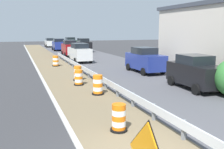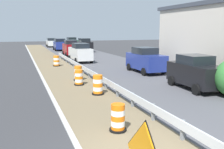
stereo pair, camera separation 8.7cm
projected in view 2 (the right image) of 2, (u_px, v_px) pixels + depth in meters
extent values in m
cube|color=silver|center=(181.00, 125.00, 8.42)|extent=(0.08, 54.10, 0.32)
cube|color=slate|center=(183.00, 130.00, 8.48)|extent=(0.12, 0.12, 0.70)
cube|color=slate|center=(153.00, 112.00, 10.33)|extent=(0.12, 0.12, 0.70)
cube|color=slate|center=(133.00, 100.00, 12.18)|extent=(0.12, 0.12, 0.70)
cube|color=slate|center=(117.00, 90.00, 14.04)|extent=(0.12, 0.12, 0.70)
cube|color=slate|center=(106.00, 83.00, 15.89)|extent=(0.12, 0.12, 0.70)
cube|color=slate|center=(97.00, 78.00, 17.74)|extent=(0.12, 0.12, 0.70)
cube|color=slate|center=(89.00, 73.00, 19.59)|extent=(0.12, 0.12, 0.70)
cube|color=slate|center=(83.00, 70.00, 21.44)|extent=(0.12, 0.12, 0.70)
cube|color=slate|center=(78.00, 66.00, 23.30)|extent=(0.12, 0.12, 0.70)
cube|color=slate|center=(73.00, 64.00, 25.15)|extent=(0.12, 0.12, 0.70)
cube|color=slate|center=(70.00, 61.00, 27.00)|extent=(0.12, 0.12, 0.70)
cube|color=slate|center=(66.00, 59.00, 28.85)|extent=(0.12, 0.12, 0.70)
cube|color=slate|center=(63.00, 58.00, 30.71)|extent=(0.12, 0.12, 0.70)
cube|color=slate|center=(61.00, 56.00, 32.56)|extent=(0.12, 0.12, 0.70)
cylinder|color=orange|center=(118.00, 128.00, 9.29)|extent=(0.51, 0.51, 0.20)
cylinder|color=white|center=(118.00, 123.00, 9.25)|extent=(0.51, 0.51, 0.20)
cylinder|color=orange|center=(118.00, 118.00, 9.22)|extent=(0.51, 0.51, 0.20)
cylinder|color=white|center=(118.00, 112.00, 9.18)|extent=(0.51, 0.51, 0.20)
cylinder|color=orange|center=(118.00, 107.00, 9.15)|extent=(0.51, 0.51, 0.20)
cylinder|color=black|center=(118.00, 130.00, 9.30)|extent=(0.63, 0.63, 0.08)
cylinder|color=orange|center=(98.00, 92.00, 14.56)|extent=(0.55, 0.55, 0.23)
cylinder|color=white|center=(98.00, 89.00, 14.52)|extent=(0.55, 0.55, 0.23)
cylinder|color=orange|center=(98.00, 85.00, 14.48)|extent=(0.55, 0.55, 0.23)
cylinder|color=white|center=(98.00, 81.00, 14.44)|extent=(0.55, 0.55, 0.23)
cylinder|color=orange|center=(98.00, 77.00, 14.40)|extent=(0.55, 0.55, 0.23)
cylinder|color=black|center=(98.00, 94.00, 14.57)|extent=(0.69, 0.69, 0.08)
cylinder|color=orange|center=(79.00, 83.00, 17.04)|extent=(0.52, 0.52, 0.21)
cylinder|color=white|center=(79.00, 80.00, 17.01)|extent=(0.52, 0.52, 0.21)
cylinder|color=orange|center=(79.00, 77.00, 16.97)|extent=(0.52, 0.52, 0.21)
cylinder|color=white|center=(79.00, 74.00, 16.93)|extent=(0.52, 0.52, 0.21)
cylinder|color=orange|center=(79.00, 71.00, 16.90)|extent=(0.52, 0.52, 0.21)
cylinder|color=black|center=(79.00, 84.00, 17.05)|extent=(0.65, 0.65, 0.08)
cylinder|color=orange|center=(78.00, 79.00, 18.60)|extent=(0.55, 0.55, 0.21)
cylinder|color=white|center=(78.00, 76.00, 18.57)|extent=(0.55, 0.55, 0.21)
cylinder|color=orange|center=(78.00, 73.00, 18.53)|extent=(0.55, 0.55, 0.21)
cylinder|color=white|center=(78.00, 70.00, 18.49)|extent=(0.55, 0.55, 0.21)
cylinder|color=orange|center=(78.00, 67.00, 18.45)|extent=(0.55, 0.55, 0.21)
cylinder|color=black|center=(78.00, 80.00, 18.62)|extent=(0.68, 0.68, 0.08)
cylinder|color=orange|center=(57.00, 65.00, 25.96)|extent=(0.59, 0.59, 0.21)
cylinder|color=white|center=(57.00, 63.00, 25.92)|extent=(0.59, 0.59, 0.21)
cylinder|color=orange|center=(56.00, 61.00, 25.89)|extent=(0.59, 0.59, 0.21)
cylinder|color=white|center=(56.00, 59.00, 25.85)|extent=(0.59, 0.59, 0.21)
cylinder|color=orange|center=(56.00, 57.00, 25.81)|extent=(0.59, 0.59, 0.21)
cylinder|color=black|center=(57.00, 66.00, 25.97)|extent=(0.73, 0.73, 0.08)
cube|color=silver|center=(51.00, 43.00, 55.17)|extent=(1.86, 4.43, 1.05)
cube|color=black|center=(51.00, 39.00, 54.86)|extent=(1.67, 2.04, 0.56)
cylinder|color=black|center=(46.00, 45.00, 56.29)|extent=(0.22, 0.64, 0.64)
cylinder|color=black|center=(55.00, 45.00, 56.92)|extent=(0.22, 0.64, 0.64)
cylinder|color=black|center=(48.00, 46.00, 53.59)|extent=(0.22, 0.64, 0.64)
cylinder|color=black|center=(57.00, 46.00, 54.23)|extent=(0.22, 0.64, 0.64)
cube|color=navy|center=(146.00, 61.00, 22.01)|extent=(1.85, 4.43, 1.29)
cube|color=black|center=(145.00, 51.00, 22.01)|extent=(1.65, 2.05, 0.56)
cylinder|color=black|center=(163.00, 71.00, 21.09)|extent=(0.23, 0.64, 0.64)
cylinder|color=black|center=(144.00, 72.00, 20.46)|extent=(0.23, 0.64, 0.64)
cylinder|color=black|center=(147.00, 66.00, 23.78)|extent=(0.23, 0.64, 0.64)
cylinder|color=black|center=(129.00, 67.00, 23.15)|extent=(0.23, 0.64, 0.64)
cube|color=maroon|center=(71.00, 49.00, 36.02)|extent=(1.79, 4.17, 1.37)
cube|color=black|center=(71.00, 42.00, 35.70)|extent=(1.58, 1.93, 0.56)
cylinder|color=black|center=(63.00, 53.00, 37.14)|extent=(0.23, 0.64, 0.64)
cylinder|color=black|center=(75.00, 53.00, 37.69)|extent=(0.23, 0.64, 0.64)
cylinder|color=black|center=(66.00, 55.00, 34.60)|extent=(0.23, 0.64, 0.64)
cylinder|color=black|center=(78.00, 54.00, 35.15)|extent=(0.23, 0.64, 0.64)
cube|color=black|center=(85.00, 46.00, 43.40)|extent=(1.78, 4.76, 1.37)
cube|color=black|center=(84.00, 40.00, 43.40)|extent=(1.60, 2.19, 0.56)
cylinder|color=black|center=(92.00, 50.00, 42.36)|extent=(0.22, 0.64, 0.64)
cylinder|color=black|center=(82.00, 50.00, 41.76)|extent=(0.22, 0.64, 0.64)
cylinder|color=black|center=(87.00, 49.00, 45.27)|extent=(0.22, 0.64, 0.64)
cylinder|color=black|center=(78.00, 49.00, 44.67)|extent=(0.22, 0.64, 0.64)
cube|color=silver|center=(80.00, 54.00, 29.38)|extent=(1.87, 4.76, 1.28)
cube|color=black|center=(80.00, 46.00, 29.05)|extent=(1.63, 2.21, 0.56)
cylinder|color=black|center=(70.00, 58.00, 30.60)|extent=(0.24, 0.65, 0.64)
cylinder|color=black|center=(84.00, 57.00, 31.23)|extent=(0.24, 0.65, 0.64)
cylinder|color=black|center=(76.00, 61.00, 27.75)|extent=(0.24, 0.65, 0.64)
cylinder|color=black|center=(91.00, 60.00, 28.38)|extent=(0.24, 0.65, 0.64)
cube|color=black|center=(196.00, 74.00, 15.79)|extent=(1.95, 4.13, 1.24)
cube|color=black|center=(195.00, 59.00, 15.78)|extent=(1.68, 1.93, 0.56)
cylinder|color=black|center=(222.00, 87.00, 14.91)|extent=(0.24, 0.65, 0.64)
cylinder|color=black|center=(196.00, 90.00, 14.37)|extent=(0.24, 0.65, 0.64)
cylinder|color=black|center=(194.00, 79.00, 17.42)|extent=(0.24, 0.65, 0.64)
cylinder|color=black|center=(171.00, 81.00, 16.88)|extent=(0.24, 0.65, 0.64)
cube|color=navy|center=(60.00, 45.00, 45.72)|extent=(1.96, 4.44, 1.26)
cube|color=black|center=(60.00, 40.00, 45.40)|extent=(1.73, 2.06, 0.56)
cylinder|color=black|center=(54.00, 48.00, 46.88)|extent=(0.23, 0.64, 0.64)
cylinder|color=black|center=(64.00, 48.00, 47.48)|extent=(0.23, 0.64, 0.64)
cylinder|color=black|center=(56.00, 49.00, 44.17)|extent=(0.23, 0.64, 0.64)
cylinder|color=black|center=(66.00, 49.00, 44.78)|extent=(0.23, 0.64, 0.64)
cube|color=#195128|center=(72.00, 43.00, 52.44)|extent=(1.95, 4.14, 1.29)
cube|color=black|center=(71.00, 39.00, 52.42)|extent=(1.70, 1.93, 0.56)
cylinder|color=black|center=(78.00, 47.00, 51.66)|extent=(0.24, 0.65, 0.64)
cylinder|color=black|center=(69.00, 47.00, 50.99)|extent=(0.24, 0.65, 0.64)
cylinder|color=black|center=(75.00, 46.00, 54.11)|extent=(0.24, 0.65, 0.64)
cylinder|color=black|center=(66.00, 46.00, 53.44)|extent=(0.24, 0.65, 0.64)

